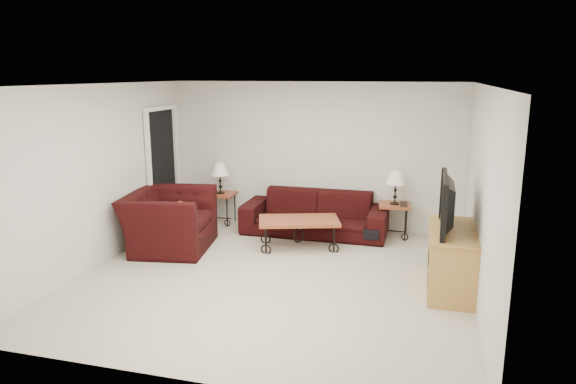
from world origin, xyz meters
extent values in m
plane|color=beige|center=(0.00, 0.00, 0.00)|extent=(5.00, 5.00, 0.00)
cube|color=silver|center=(0.00, 2.50, 1.25)|extent=(5.00, 0.02, 2.50)
cube|color=silver|center=(0.00, -2.50, 1.25)|extent=(5.00, 0.02, 2.50)
cube|color=silver|center=(-2.50, 0.00, 1.25)|extent=(0.02, 5.00, 2.50)
cube|color=silver|center=(2.50, 0.00, 1.25)|extent=(0.02, 5.00, 2.50)
plane|color=white|center=(0.00, 0.00, 2.50)|extent=(5.00, 5.00, 0.00)
cube|color=black|center=(-2.47, 1.65, 1.02)|extent=(0.08, 0.94, 2.04)
imported|color=black|center=(0.11, 2.02, 0.35)|extent=(2.40, 0.94, 0.70)
cube|color=#994A27|center=(-1.65, 2.20, 0.27)|extent=(0.54, 0.54, 0.55)
cube|color=#994A27|center=(1.40, 2.20, 0.28)|extent=(0.56, 0.56, 0.55)
cube|color=black|center=(-1.80, 2.05, 0.59)|extent=(0.11, 0.04, 0.09)
cube|color=black|center=(1.55, 2.05, 0.60)|extent=(0.11, 0.03, 0.09)
cube|color=#994A27|center=(0.03, 1.24, 0.23)|extent=(1.36, 1.00, 0.46)
imported|color=black|center=(-1.88, 0.69, 0.44)|extent=(1.39, 1.53, 0.88)
cube|color=#D54B1B|center=(-1.73, 0.64, 0.52)|extent=(0.17, 0.41, 0.40)
cube|color=#B67A43|center=(2.23, 0.19, 0.39)|extent=(0.54, 1.29, 0.77)
imported|color=black|center=(2.21, 0.19, 1.11)|extent=(0.15, 1.16, 0.67)
ellipsoid|color=black|center=(1.10, 1.70, 0.24)|extent=(0.45, 0.40, 0.49)
camera|label=1|loc=(1.88, -6.23, 2.64)|focal=32.60mm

